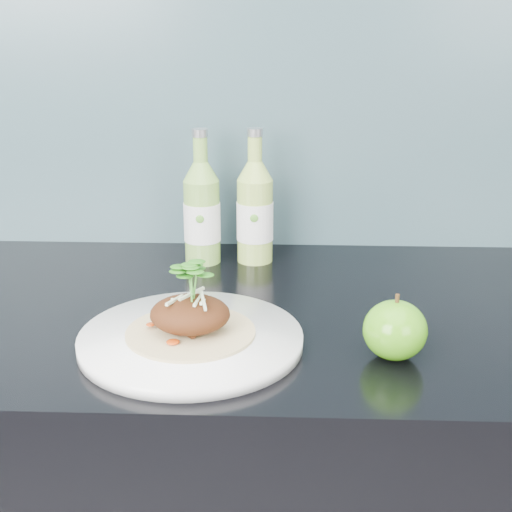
{
  "coord_description": "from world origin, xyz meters",
  "views": [
    {
      "loc": [
        -0.0,
        0.75,
        1.3
      ],
      "look_at": [
        -0.04,
        1.62,
        1.0
      ],
      "focal_mm": 50.0,
      "sensor_mm": 36.0,
      "label": 1
    }
  ],
  "objects_px": {
    "cider_bottle_left": "(202,213)",
    "cider_bottle_right": "(255,212)",
    "green_apple": "(395,330)",
    "dinner_plate": "(191,339)"
  },
  "relations": [
    {
      "from": "dinner_plate",
      "to": "cider_bottle_left",
      "type": "xyz_separation_m",
      "value": [
        -0.02,
        0.32,
        0.08
      ]
    },
    {
      "from": "dinner_plate",
      "to": "green_apple",
      "type": "height_order",
      "value": "green_apple"
    },
    {
      "from": "cider_bottle_left",
      "to": "cider_bottle_right",
      "type": "xyz_separation_m",
      "value": [
        0.09,
        0.01,
        0.0
      ]
    },
    {
      "from": "cider_bottle_right",
      "to": "green_apple",
      "type": "bearing_deg",
      "value": -67.21
    },
    {
      "from": "green_apple",
      "to": "cider_bottle_right",
      "type": "xyz_separation_m",
      "value": [
        -0.18,
        0.35,
        0.05
      ]
    },
    {
      "from": "dinner_plate",
      "to": "green_apple",
      "type": "distance_m",
      "value": 0.25
    },
    {
      "from": "cider_bottle_left",
      "to": "green_apple",
      "type": "bearing_deg",
      "value": -66.06
    },
    {
      "from": "green_apple",
      "to": "cider_bottle_right",
      "type": "bearing_deg",
      "value": 117.81
    },
    {
      "from": "dinner_plate",
      "to": "cider_bottle_left",
      "type": "distance_m",
      "value": 0.33
    },
    {
      "from": "green_apple",
      "to": "cider_bottle_right",
      "type": "height_order",
      "value": "cider_bottle_right"
    }
  ]
}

